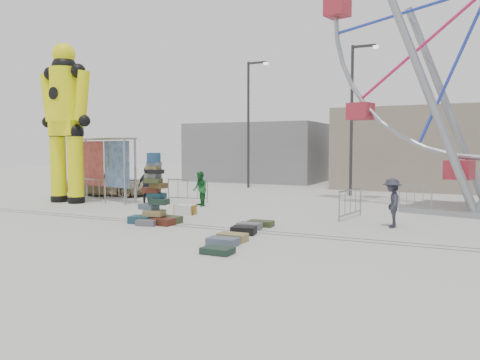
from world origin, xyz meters
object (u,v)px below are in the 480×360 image
at_px(banner_scaffold, 104,154).
at_px(crash_test_dummy, 66,117).
at_px(barricade_wheel_back, 415,198).
at_px(barricade_dummy_b, 119,190).
at_px(pedestrian_red, 152,186).
at_px(barricade_wheel_front, 350,204).
at_px(parked_suv, 110,184).
at_px(pedestrian_black, 147,186).
at_px(pedestrian_grey, 392,203).
at_px(pedestrian_green, 200,189).
at_px(lamp_post_left, 250,118).
at_px(steamer_trunk, 185,210).
at_px(barricade_dummy_c, 188,190).
at_px(suitcase_tower, 155,204).
at_px(barricade_dummy_a, 93,190).
at_px(lamp_post_right, 353,112).

bearing_deg(banner_scaffold, crash_test_dummy, -119.00).
relative_size(crash_test_dummy, barricade_wheel_back, 3.82).
height_order(barricade_dummy_b, pedestrian_red, pedestrian_red).
distance_m(barricade_wheel_front, parked_suv, 13.68).
bearing_deg(pedestrian_red, pedestrian_black, -93.88).
height_order(pedestrian_black, pedestrian_grey, pedestrian_black).
relative_size(pedestrian_green, pedestrian_black, 0.88).
xyz_separation_m(barricade_wheel_back, pedestrian_red, (-10.93, -2.83, 0.32)).
distance_m(lamp_post_left, steamer_trunk, 13.03).
bearing_deg(barricade_dummy_c, barricade_dummy_b, -164.13).
xyz_separation_m(pedestrian_green, pedestrian_grey, (8.41, -2.04, 0.03)).
xyz_separation_m(suitcase_tower, banner_scaffold, (-6.18, 4.45, 1.61)).
relative_size(barricade_dummy_b, pedestrian_black, 1.14).
bearing_deg(barricade_dummy_a, barricade_dummy_c, 37.30).
height_order(suitcase_tower, barricade_dummy_c, suitcase_tower).
bearing_deg(barricade_dummy_a, banner_scaffold, 49.38).
xyz_separation_m(banner_scaffold, barricade_wheel_front, (11.98, -0.46, -1.73)).
height_order(lamp_post_right, suitcase_tower, lamp_post_right).
relative_size(suitcase_tower, barricade_wheel_back, 1.21).
xyz_separation_m(pedestrian_red, pedestrian_green, (2.22, 0.48, -0.09)).
bearing_deg(barricade_dummy_a, barricade_wheel_back, 26.05).
bearing_deg(suitcase_tower, barricade_dummy_b, 137.26).
bearing_deg(lamp_post_left, pedestrian_black, -91.23).
height_order(lamp_post_right, crash_test_dummy, lamp_post_right).
xyz_separation_m(lamp_post_right, pedestrian_red, (-7.29, -8.01, -3.61)).
xyz_separation_m(lamp_post_left, barricade_dummy_c, (0.54, -8.34, -3.93)).
relative_size(barricade_dummy_b, pedestrian_grey, 1.25).
height_order(crash_test_dummy, barricade_wheel_back, crash_test_dummy).
distance_m(banner_scaffold, barricade_dummy_a, 1.81).
bearing_deg(barricade_dummy_c, pedestrian_grey, -27.75).
xyz_separation_m(suitcase_tower, pedestrian_black, (-3.15, 3.80, 0.20)).
height_order(lamp_post_right, barricade_wheel_front, lamp_post_right).
xyz_separation_m(lamp_post_left, barricade_wheel_back, (10.64, -7.18, -3.93)).
height_order(barricade_dummy_c, pedestrian_green, pedestrian_green).
relative_size(lamp_post_left, steamer_trunk, 10.20).
height_order(steamer_trunk, pedestrian_red, pedestrian_red).
bearing_deg(crash_test_dummy, pedestrian_black, 9.54).
bearing_deg(barricade_dummy_c, barricade_dummy_a, -166.63).
bearing_deg(banner_scaffold, pedestrian_red, 9.85).
relative_size(crash_test_dummy, barricade_wheel_front, 3.82).
distance_m(pedestrian_green, pedestrian_black, 2.35).
xyz_separation_m(barricade_wheel_front, pedestrian_green, (-6.78, 0.75, 0.22)).
relative_size(banner_scaffold, barricade_wheel_front, 2.12).
bearing_deg(steamer_trunk, crash_test_dummy, 168.26).
relative_size(lamp_post_left, suitcase_tower, 3.32).
relative_size(suitcase_tower, crash_test_dummy, 0.32).
bearing_deg(pedestrian_grey, pedestrian_green, -115.37).
distance_m(steamer_trunk, barricade_wheel_front, 6.25).
relative_size(steamer_trunk, pedestrian_green, 0.51).
relative_size(suitcase_tower, pedestrian_red, 1.39).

